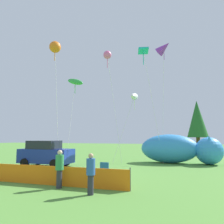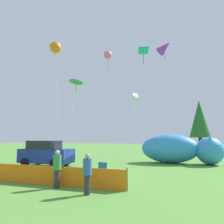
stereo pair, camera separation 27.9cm
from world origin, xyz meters
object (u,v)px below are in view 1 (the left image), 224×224
at_px(spectator_in_grey_shirt, 60,167).
at_px(kite_green_fish, 75,82).
at_px(folding_chair, 105,169).
at_px(kite_orange_flower, 55,47).
at_px(kite_purple_delta, 164,48).
at_px(inflatable_cat, 178,150).
at_px(spectator_in_black_shirt, 91,172).
at_px(kite_pink_octopus, 107,55).
at_px(kite_white_ghost, 134,97).
at_px(kite_teal_diamond, 144,53).
at_px(parked_car, 46,154).

distance_m(spectator_in_grey_shirt, kite_green_fish, 14.93).
xyz_separation_m(folding_chair, spectator_in_grey_shirt, (-1.34, -2.58, 0.39)).
xyz_separation_m(kite_orange_flower, kite_purple_delta, (9.48, 5.54, 0.95)).
distance_m(folding_chair, inflatable_cat, 9.68).
xyz_separation_m(spectator_in_black_shirt, kite_green_fish, (-7.28, 12.44, 7.37)).
relative_size(inflatable_cat, kite_pink_octopus, 0.66).
bearing_deg(kite_green_fish, inflatable_cat, -1.80).
bearing_deg(kite_white_ghost, inflatable_cat, 14.25).
xyz_separation_m(spectator_in_black_shirt, kite_white_ghost, (-0.48, 11.16, 5.14)).
distance_m(kite_pink_octopus, kite_orange_flower, 4.98).
distance_m(kite_pink_octopus, kite_purple_delta, 6.17).
height_order(spectator_in_grey_shirt, kite_orange_flower, kite_orange_flower).
bearing_deg(inflatable_cat, kite_purple_delta, 124.23).
bearing_deg(kite_orange_flower, spectator_in_grey_shirt, -54.84).
bearing_deg(kite_pink_octopus, folding_chair, -71.75).
xyz_separation_m(kite_pink_octopus, kite_orange_flower, (-4.33, -2.41, 0.41)).
bearing_deg(inflatable_cat, kite_teal_diamond, -145.38).
relative_size(parked_car, inflatable_cat, 0.60).
bearing_deg(kite_purple_delta, kite_teal_diamond, -113.59).
bearing_deg(kite_green_fish, kite_teal_diamond, -13.94).
height_order(spectator_in_black_shirt, spectator_in_grey_shirt, spectator_in_grey_shirt).
relative_size(folding_chair, kite_purple_delta, 0.08).
bearing_deg(kite_green_fish, kite_purple_delta, 9.65).
bearing_deg(kite_orange_flower, parked_car, -72.28).
xyz_separation_m(kite_green_fish, kite_white_ghost, (6.81, -1.28, -2.23)).
relative_size(spectator_in_black_shirt, kite_teal_diamond, 0.16).
bearing_deg(kite_green_fish, spectator_in_grey_shirt, -65.23).
bearing_deg(folding_chair, inflatable_cat, -19.45).
bearing_deg(spectator_in_grey_shirt, kite_white_ghost, 82.64).
bearing_deg(kite_green_fish, folding_chair, -53.70).
bearing_deg(kite_white_ghost, spectator_in_grey_shirt, -97.36).
bearing_deg(folding_chair, kite_teal_diamond, -4.89).
bearing_deg(spectator_in_black_shirt, kite_green_fish, 120.35).
bearing_deg(kite_teal_diamond, spectator_in_black_shirt, -93.06).
bearing_deg(kite_purple_delta, kite_white_ghost, -131.95).
bearing_deg(kite_orange_flower, kite_pink_octopus, 29.13).
relative_size(inflatable_cat, spectator_in_grey_shirt, 4.10).
bearing_deg(kite_teal_diamond, kite_white_ghost, 147.08).
bearing_deg(kite_teal_diamond, kite_green_fish, 166.06).
bearing_deg(kite_teal_diamond, spectator_in_grey_shirt, -103.65).
bearing_deg(parked_car, inflatable_cat, 27.31).
distance_m(kite_pink_octopus, kite_white_ghost, 4.90).
xyz_separation_m(inflatable_cat, kite_white_ghost, (-3.72, -0.95, 4.86)).
height_order(inflatable_cat, kite_white_ghost, kite_white_ghost).
distance_m(inflatable_cat, kite_green_fish, 12.70).
xyz_separation_m(parked_car, kite_pink_octopus, (3.79, 4.11, 9.20)).
bearing_deg(folding_chair, spectator_in_black_shirt, -167.77).
xyz_separation_m(spectator_in_grey_shirt, kite_white_ghost, (1.36, 10.53, 5.10)).
height_order(parked_car, spectator_in_black_shirt, parked_car).
bearing_deg(folding_chair, kite_white_ghost, 3.21).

